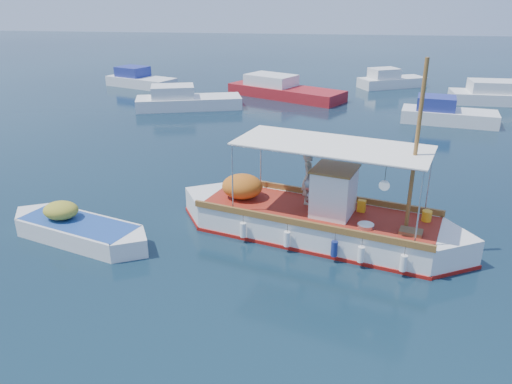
# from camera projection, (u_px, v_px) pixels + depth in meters

# --- Properties ---
(ground) EXTENTS (160.00, 160.00, 0.00)m
(ground) POSITION_uv_depth(u_px,v_px,m) (300.00, 241.00, 16.41)
(ground) COLOR black
(ground) RESTS_ON ground
(fishing_caique) EXTENTS (9.71, 4.81, 6.20)m
(fishing_caique) POSITION_uv_depth(u_px,v_px,m) (315.00, 221.00, 16.55)
(fishing_caique) COLOR white
(fishing_caique) RESTS_ON ground
(dinghy) EXTENTS (5.33, 2.82, 1.37)m
(dinghy) POSITION_uv_depth(u_px,v_px,m) (78.00, 231.00, 16.44)
(dinghy) COLOR white
(dinghy) RESTS_ON ground
(bg_boat_nw) EXTENTS (7.48, 4.29, 1.80)m
(bg_boat_nw) POSITION_uv_depth(u_px,v_px,m) (186.00, 101.00, 34.27)
(bg_boat_nw) COLOR silver
(bg_boat_nw) RESTS_ON ground
(bg_boat_n) EXTENTS (9.24, 6.85, 1.80)m
(bg_boat_n) POSITION_uv_depth(u_px,v_px,m) (282.00, 91.00, 37.84)
(bg_boat_n) COLOR maroon
(bg_boat_n) RESTS_ON ground
(bg_boat_ne) EXTENTS (5.89, 3.27, 1.80)m
(bg_boat_ne) POSITION_uv_depth(u_px,v_px,m) (446.00, 115.00, 30.59)
(bg_boat_ne) COLOR silver
(bg_boat_ne) RESTS_ON ground
(bg_boat_e) EXTENTS (7.95, 2.87, 1.80)m
(bg_boat_e) POSITION_uv_depth(u_px,v_px,m) (505.00, 97.00, 35.78)
(bg_boat_e) COLOR silver
(bg_boat_e) RESTS_ON ground
(bg_boat_far_w) EXTENTS (6.39, 4.45, 1.80)m
(bg_boat_far_w) POSITION_uv_depth(u_px,v_px,m) (140.00, 81.00, 41.96)
(bg_boat_far_w) COLOR silver
(bg_boat_far_w) RESTS_ON ground
(bg_boat_far_n) EXTENTS (5.88, 4.26, 1.80)m
(bg_boat_far_n) POSITION_uv_depth(u_px,v_px,m) (390.00, 81.00, 41.60)
(bg_boat_far_n) COLOR silver
(bg_boat_far_n) RESTS_ON ground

